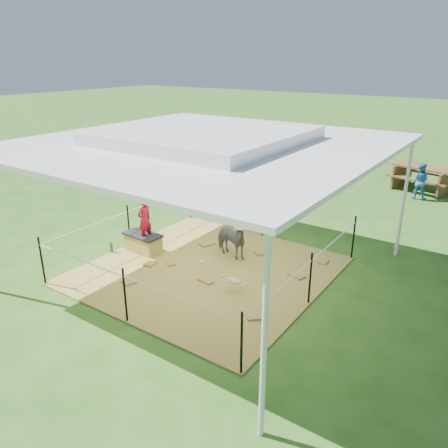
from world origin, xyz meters
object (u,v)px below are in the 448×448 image
Objects in this scene: picnic_table_near at (424,178)px; distant_person at (419,181)px; straw_bale at (143,243)px; foal at (234,280)px; green_bottle at (111,247)px; woman at (144,216)px; pony at (230,240)px.

distant_person reaches higher than picnic_table_near.
foal is (2.68, -0.35, 0.05)m from straw_bale.
straw_bale is 0.71m from green_bottle.
pony is (1.69, 0.85, -0.46)m from woman.
picnic_table_near is at bearing -4.25° from pony.
picnic_table_near is 1.08m from distant_person.
distant_person is (1.52, 8.08, 0.30)m from foal.
distant_person is (2.41, 6.88, 0.13)m from pony.
picnic_table_near reaches higher than green_bottle.
green_bottle is at bearing 131.21° from pony.
woman reaches higher than green_bottle.
picnic_table_near is at bearing 86.20° from foal.
green_bottle is 2.69m from pony.
picnic_table_near is (2.35, 7.94, -0.03)m from pony.
foal is at bearing -7.50° from straw_bale.
straw_bale is at bearing 39.29° from green_bottle.
foal is (2.58, -0.35, -0.63)m from woman.
pony is at bearing 28.98° from green_bottle.
pony is 1.50m from foal.
distant_person reaches higher than foal.
picnic_table_near is 1.70× the size of distant_person.
woman is 2.68m from foal.
straw_bale is 8.80m from distant_person.
green_bottle is at bearing -140.71° from straw_bale.
picnic_table_near is (4.04, 8.79, -0.50)m from woman.
pony is 0.50× the size of picnic_table_near.
straw_bale is 0.73× the size of distant_person.
green_bottle is 3.23m from foal.
green_bottle is at bearing 56.30° from distant_person.
woman is 9.69m from picnic_table_near.
distant_person reaches higher than pony.
pony is (2.34, 1.30, 0.29)m from green_bottle.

